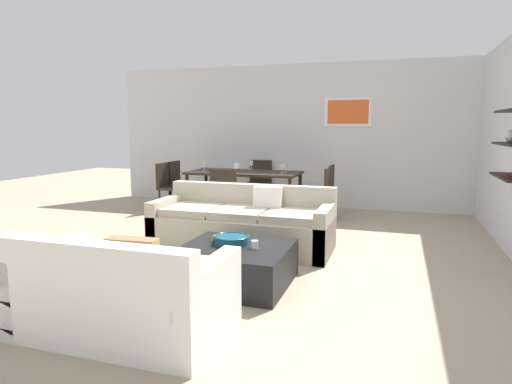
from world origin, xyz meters
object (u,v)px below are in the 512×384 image
object	(u,v)px
candle_jar	(255,244)
wine_glass_foot	(236,166)
dining_chair_left_near	(169,184)
wine_glass_right_far	(285,166)
coffee_table	(236,265)
dining_chair_head	(259,180)
decorative_bowl	(232,239)
wine_glass_left_near	(204,165)
dining_chair_left_far	(179,181)
apple_on_coffee_table	(215,238)
wine_glass_head	(251,164)
dining_chair_right_near	(320,190)
dining_chair_foot	(226,192)
loveseat_white	(123,295)
dining_chair_right_far	(324,187)
wine_glass_right_near	(282,167)
sofa_beige	(243,225)
dining_table	(244,175)

from	to	relation	value
candle_jar	wine_glass_foot	distance (m)	3.27
dining_chair_left_near	wine_glass_right_far	xyz separation A→B (m)	(2.10, 0.32, 0.35)
coffee_table	dining_chair_head	bearing A→B (deg)	104.58
decorative_bowl	wine_glass_left_near	size ratio (longest dim) A/B	2.29
decorative_bowl	dining_chair_left_far	size ratio (longest dim) A/B	0.39
dining_chair_head	wine_glass_foot	xyz separation A→B (m)	(0.00, -1.26, 0.37)
coffee_table	dining_chair_left_near	distance (m)	4.02
apple_on_coffee_table	wine_glass_head	xyz separation A→B (m)	(-0.83, 3.64, 0.44)
coffee_table	dining_chair_right_near	size ratio (longest dim) A/B	1.17
candle_jar	dining_chair_right_near	size ratio (longest dim) A/B	0.09
dining_chair_foot	decorative_bowl	bearing A→B (deg)	-66.94
coffee_table	dining_chair_left_near	xyz separation A→B (m)	(-2.48, 3.15, 0.31)
coffee_table	wine_glass_head	size ratio (longest dim) A/B	6.44
candle_jar	dining_chair_left_far	bearing A→B (deg)	126.89
dining_chair_left_far	coffee_table	bearing A→B (deg)	-55.14
loveseat_white	dining_chair_right_far	size ratio (longest dim) A/B	1.75
loveseat_white	wine_glass_right_far	distance (m)	4.72
apple_on_coffee_table	wine_glass_right_far	world-z (taller)	wine_glass_right_far
dining_chair_head	dining_chair_foot	bearing A→B (deg)	-90.00
apple_on_coffee_table	dining_chair_left_near	size ratio (longest dim) A/B	0.08
dining_chair_left_far	apple_on_coffee_table	bearing A→B (deg)	-57.25
candle_jar	dining_chair_right_near	world-z (taller)	dining_chair_right_near
dining_chair_right_far	dining_chair_foot	xyz separation A→B (m)	(-1.38, -1.07, 0.00)
dining_chair_foot	wine_glass_right_far	bearing A→B (deg)	53.89
wine_glass_foot	wine_glass_left_near	distance (m)	0.77
loveseat_white	candle_jar	distance (m)	1.37
wine_glass_left_near	wine_glass_right_near	bearing A→B (deg)	0.00
sofa_beige	wine_glass_right_near	bearing A→B (deg)	90.50
candle_jar	dining_chair_head	world-z (taller)	dining_chair_head
dining_chair_right_far	wine_glass_head	bearing A→B (deg)	172.11
dining_chair_left_far	wine_glass_foot	distance (m)	1.55
apple_on_coffee_table	wine_glass_right_far	bearing A→B (deg)	92.08
sofa_beige	dining_chair_foot	world-z (taller)	dining_chair_foot
decorative_bowl	wine_glass_right_far	distance (m)	3.44
wine_glass_head	dining_table	bearing A→B (deg)	-90.00
wine_glass_left_near	wine_glass_head	bearing A→B (deg)	35.61
wine_glass_foot	dining_chair_left_near	bearing A→B (deg)	172.11
dining_chair_right_near	dining_chair_left_near	size ratio (longest dim) A/B	1.00
candle_jar	wine_glass_right_far	distance (m)	3.55
apple_on_coffee_table	wine_glass_right_near	size ratio (longest dim) A/B	0.47
decorative_bowl	wine_glass_right_far	xyz separation A→B (m)	(-0.32, 3.40, 0.43)
dining_chair_left_near	dining_chair_left_far	bearing A→B (deg)	90.00
candle_jar	dining_chair_right_far	bearing A→B (deg)	88.58
coffee_table	dining_chair_right_near	distance (m)	3.18
dining_chair_head	wine_glass_right_near	xyz separation A→B (m)	(0.71, -0.98, 0.35)
sofa_beige	dining_chair_left_far	size ratio (longest dim) A/B	2.55
dining_table	wine_glass_foot	bearing A→B (deg)	-90.00
sofa_beige	candle_jar	size ratio (longest dim) A/B	29.32
dining_chair_left_far	dining_chair_right_far	distance (m)	2.77
dining_chair_left_near	wine_glass_left_near	world-z (taller)	wine_glass_left_near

